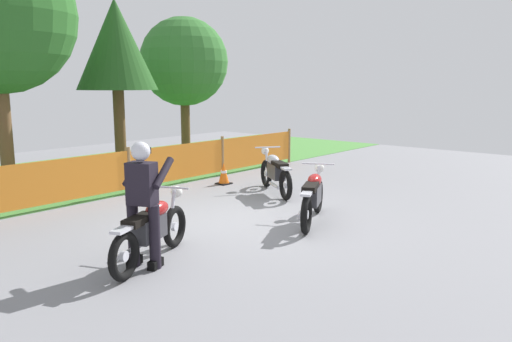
% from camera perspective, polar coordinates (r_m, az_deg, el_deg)
% --- Properties ---
extents(ground, '(24.00, 24.00, 0.02)m').
position_cam_1_polar(ground, '(9.11, -1.64, -5.62)').
color(ground, gray).
extents(grass_verge, '(24.00, 6.19, 0.01)m').
position_cam_1_polar(grass_verge, '(14.13, -21.43, -0.65)').
color(grass_verge, '#4C8C3D').
rests_on(grass_verge, ground).
extents(barrier_fence, '(11.92, 0.08, 1.05)m').
position_cam_1_polar(barrier_fence, '(11.44, -14.18, 0.12)').
color(barrier_fence, olive).
rests_on(barrier_fence, ground).
extents(tree_near_right, '(1.99, 1.99, 4.47)m').
position_cam_1_polar(tree_near_right, '(13.18, -15.58, 13.47)').
color(tree_near_right, brown).
rests_on(tree_near_right, ground).
extents(tree_rightmost, '(2.68, 2.68, 4.41)m').
position_cam_1_polar(tree_rightmost, '(15.80, -8.16, 12.11)').
color(tree_rightmost, brown).
rests_on(tree_rightmost, ground).
extents(motorcycle_lead, '(1.26, 1.77, 0.98)m').
position_cam_1_polar(motorcycle_lead, '(11.20, 2.18, -0.14)').
color(motorcycle_lead, black).
rests_on(motorcycle_lead, ground).
extents(motorcycle_trailing, '(1.90, 1.04, 0.97)m').
position_cam_1_polar(motorcycle_trailing, '(8.90, 6.46, -2.84)').
color(motorcycle_trailing, black).
rests_on(motorcycle_trailing, ground).
extents(motorcycle_third, '(1.89, 0.94, 0.95)m').
position_cam_1_polar(motorcycle_third, '(7.06, -11.75, -6.50)').
color(motorcycle_third, black).
rests_on(motorcycle_third, ground).
extents(rider_third, '(0.70, 0.68, 1.69)m').
position_cam_1_polar(rider_third, '(6.78, -12.67, -3.21)').
color(rider_third, black).
rests_on(rider_third, ground).
extents(traffic_cone, '(0.32, 0.32, 0.53)m').
position_cam_1_polar(traffic_cone, '(12.26, -3.68, -0.29)').
color(traffic_cone, black).
rests_on(traffic_cone, ground).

